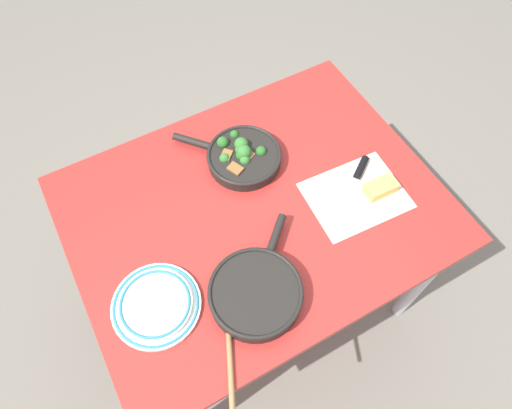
% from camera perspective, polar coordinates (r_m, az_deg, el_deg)
% --- Properties ---
extents(ground_plane, '(14.00, 14.00, 0.00)m').
position_cam_1_polar(ground_plane, '(2.06, 0.00, -10.72)').
color(ground_plane, slate).
extents(dining_table_red, '(1.11, 0.86, 0.73)m').
position_cam_1_polar(dining_table_red, '(1.47, 0.00, -2.12)').
color(dining_table_red, '#B72D28').
rests_on(dining_table_red, ground_plane).
extents(skillet_broccoli, '(0.29, 0.32, 0.07)m').
position_cam_1_polar(skillet_broccoli, '(1.47, -1.72, 6.10)').
color(skillet_broccoli, black).
rests_on(skillet_broccoli, dining_table_red).
extents(skillet_eggs, '(0.32, 0.31, 0.05)m').
position_cam_1_polar(skillet_eggs, '(1.25, -0.02, -11.02)').
color(skillet_eggs, black).
rests_on(skillet_eggs, dining_table_red).
extents(wooden_spoon, '(0.17, 0.33, 0.02)m').
position_cam_1_polar(wooden_spoon, '(1.23, -3.39, -16.72)').
color(wooden_spoon, '#A87A4C').
rests_on(wooden_spoon, dining_table_red).
extents(parchment_sheet, '(0.31, 0.25, 0.00)m').
position_cam_1_polar(parchment_sheet, '(1.45, 12.35, 1.13)').
color(parchment_sheet, beige).
rests_on(parchment_sheet, dining_table_red).
extents(grater_knife, '(0.22, 0.16, 0.02)m').
position_cam_1_polar(grater_knife, '(1.47, 12.42, 3.21)').
color(grater_knife, silver).
rests_on(grater_knife, dining_table_red).
extents(cheese_block, '(0.10, 0.06, 0.04)m').
position_cam_1_polar(cheese_block, '(1.46, 15.32, 2.04)').
color(cheese_block, '#E0C15B').
rests_on(cheese_block, dining_table_red).
extents(dinner_plate_stack, '(0.24, 0.24, 0.03)m').
position_cam_1_polar(dinner_plate_stack, '(1.28, -12.41, -12.14)').
color(dinner_plate_stack, silver).
rests_on(dinner_plate_stack, dining_table_red).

